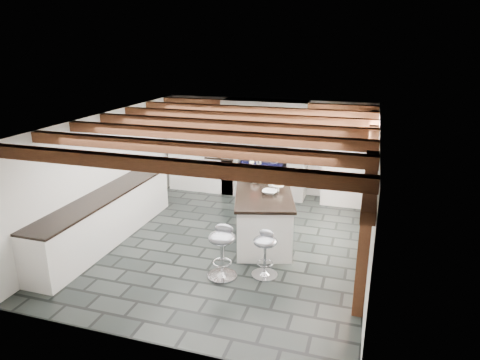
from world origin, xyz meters
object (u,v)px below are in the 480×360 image
(range_cooker, at_px, (264,177))
(bar_stool_near, at_px, (265,248))
(kitchen_island, at_px, (263,215))
(bar_stool_far, at_px, (222,246))

(range_cooker, xyz_separation_m, bar_stool_near, (0.95, -3.67, 0.02))
(kitchen_island, distance_m, bar_stool_near, 1.31)
(range_cooker, height_order, kitchen_island, kitchen_island)
(kitchen_island, relative_size, bar_stool_far, 2.45)
(range_cooker, bearing_deg, kitchen_island, -76.09)
(bar_stool_near, xyz_separation_m, bar_stool_far, (-0.64, -0.23, 0.06))
(bar_stool_near, distance_m, bar_stool_far, 0.68)
(bar_stool_near, bearing_deg, bar_stool_far, -144.37)
(kitchen_island, relative_size, bar_stool_near, 2.78)
(kitchen_island, bearing_deg, range_cooker, 88.04)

